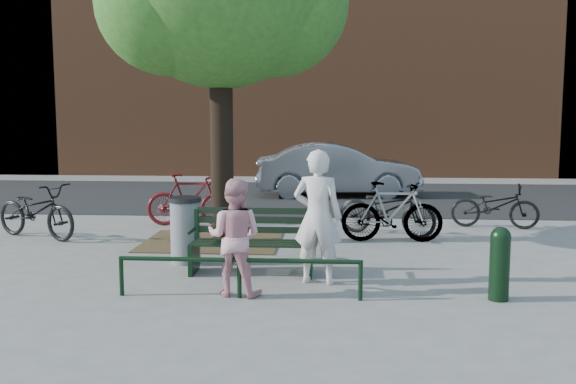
# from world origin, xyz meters

# --- Properties ---
(ground) EXTENTS (90.00, 90.00, 0.00)m
(ground) POSITION_xyz_m (0.00, 0.00, 0.00)
(ground) COLOR gray
(ground) RESTS_ON ground
(dirt_pit) EXTENTS (2.40, 2.00, 0.02)m
(dirt_pit) POSITION_xyz_m (-1.00, 2.20, 0.01)
(dirt_pit) COLOR brown
(dirt_pit) RESTS_ON ground
(road) EXTENTS (40.00, 7.00, 0.01)m
(road) POSITION_xyz_m (0.00, 8.50, 0.01)
(road) COLOR black
(road) RESTS_ON ground
(townhouse_row) EXTENTS (45.00, 4.00, 14.00)m
(townhouse_row) POSITION_xyz_m (0.17, 16.00, 6.25)
(townhouse_row) COLOR brown
(townhouse_row) RESTS_ON ground
(park_bench) EXTENTS (1.74, 0.54, 0.97)m
(park_bench) POSITION_xyz_m (-0.00, 0.08, 0.48)
(park_bench) COLOR black
(park_bench) RESTS_ON ground
(guard_railing) EXTENTS (3.06, 0.06, 0.51)m
(guard_railing) POSITION_xyz_m (0.00, -1.20, 0.40)
(guard_railing) COLOR black
(guard_railing) RESTS_ON ground
(person_left) EXTENTS (0.73, 0.55, 1.82)m
(person_left) POSITION_xyz_m (0.95, -0.42, 0.91)
(person_left) COLOR beige
(person_left) RESTS_ON ground
(person_right) EXTENTS (0.81, 0.68, 1.48)m
(person_right) POSITION_xyz_m (-0.08, -1.05, 0.74)
(person_right) COLOR #D29098
(person_right) RESTS_ON ground
(bollard) EXTENTS (0.25, 0.25, 0.91)m
(bollard) POSITION_xyz_m (3.20, -1.06, 0.49)
(bollard) COLOR black
(bollard) RESTS_ON ground
(litter_bin) EXTENTS (0.50, 0.50, 1.02)m
(litter_bin) POSITION_xyz_m (-1.10, 0.60, 0.52)
(litter_bin) COLOR gray
(litter_bin) RESTS_ON ground
(bicycle_a) EXTENTS (2.05, 1.42, 1.02)m
(bicycle_a) POSITION_xyz_m (-4.28, 2.33, 0.51)
(bicycle_a) COLOR black
(bicycle_a) RESTS_ON ground
(bicycle_b) EXTENTS (1.81, 0.61, 1.07)m
(bicycle_b) POSITION_xyz_m (-1.76, 3.83, 0.53)
(bicycle_b) COLOR #4E0B0E
(bicycle_b) RESTS_ON ground
(bicycle_c) EXTENTS (2.02, 1.42, 1.01)m
(bicycle_c) POSITION_xyz_m (2.15, 3.08, 0.50)
(bicycle_c) COLOR black
(bicycle_c) RESTS_ON ground
(bicycle_d) EXTENTS (1.80, 0.53, 1.08)m
(bicycle_d) POSITION_xyz_m (2.20, 2.46, 0.54)
(bicycle_d) COLOR gray
(bicycle_d) RESTS_ON ground
(bicycle_e) EXTENTS (1.78, 0.91, 0.89)m
(bicycle_e) POSITION_xyz_m (4.38, 4.02, 0.45)
(bicycle_e) COLOR black
(bicycle_e) RESTS_ON ground
(parked_car) EXTENTS (4.56, 1.90, 1.47)m
(parked_car) POSITION_xyz_m (1.27, 8.69, 0.73)
(parked_car) COLOR slate
(parked_car) RESTS_ON ground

